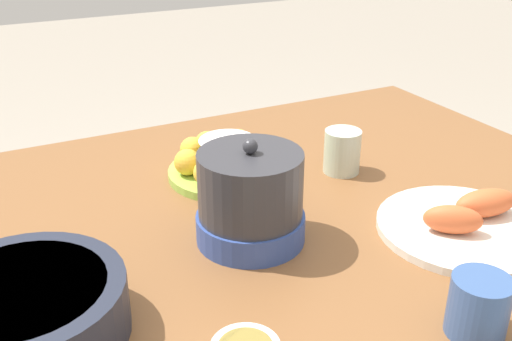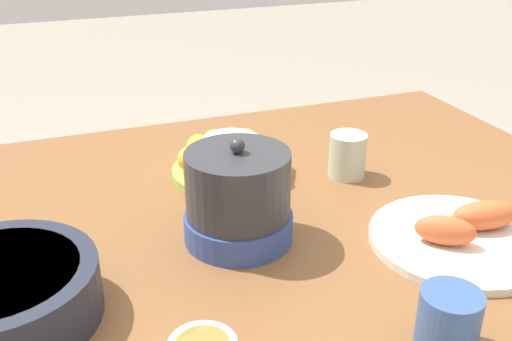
% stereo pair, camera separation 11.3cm
% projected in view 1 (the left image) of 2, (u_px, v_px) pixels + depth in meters
% --- Properties ---
extents(dining_table, '(1.28, 0.99, 0.77)m').
position_uv_depth(dining_table, '(285.00, 250.00, 1.14)').
color(dining_table, brown).
rests_on(dining_table, ground_plane).
extents(cake_plate, '(0.24, 0.24, 0.09)m').
position_uv_depth(cake_plate, '(227.00, 161.00, 1.19)').
color(cake_plate, '#99CC4C').
rests_on(cake_plate, dining_table).
extents(serving_bowl, '(0.26, 0.26, 0.08)m').
position_uv_depth(serving_bowl, '(24.00, 310.00, 0.76)').
color(serving_bowl, '#232838').
rests_on(serving_bowl, dining_table).
extents(seafood_platter, '(0.29, 0.29, 0.06)m').
position_uv_depth(seafood_platter, '(466.00, 223.00, 1.01)').
color(seafood_platter, silver).
rests_on(seafood_platter, dining_table).
extents(cup_near, '(0.07, 0.07, 0.09)m').
position_uv_depth(cup_near, '(342.00, 151.00, 1.21)').
color(cup_near, beige).
rests_on(cup_near, dining_table).
extents(cup_far, '(0.08, 0.08, 0.08)m').
position_uv_depth(cup_far, '(478.00, 306.00, 0.76)').
color(cup_far, '#38568E').
rests_on(cup_far, dining_table).
extents(warming_pot, '(0.18, 0.18, 0.18)m').
position_uv_depth(warming_pot, '(250.00, 198.00, 0.96)').
color(warming_pot, '#334C99').
rests_on(warming_pot, dining_table).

